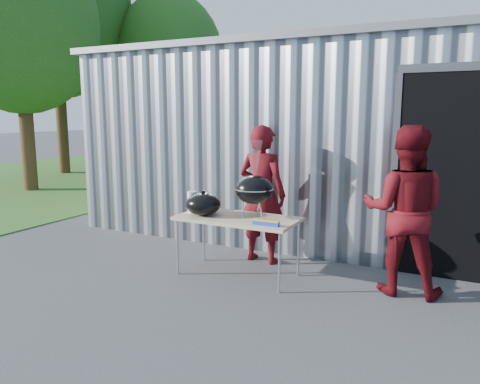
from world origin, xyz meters
The scene contains 14 objects.
ground centered at (0.00, 0.00, 0.00)m, with size 80.00×80.00×0.00m, color #3D3D40.
building centered at (0.92, 4.59, 1.54)m, with size 8.20×6.20×3.10m.
grass_patch centered at (-9.00, 6.00, 0.01)m, with size 10.00×12.00×0.02m, color #2D591E.
tree_left centered at (-7.50, 4.00, 4.23)m, with size 3.92×3.92×6.50m.
tree_mid centered at (-9.50, 7.00, 5.30)m, with size 4.91×4.91×8.13m.
tree_far centered at (-6.50, 9.00, 3.90)m, with size 3.62×3.62×5.99m.
folding_table centered at (0.38, 0.63, 0.71)m, with size 1.50×0.75×0.75m.
kettle_grill centered at (0.57, 0.71, 1.16)m, with size 0.48×0.48×0.95m.
grill_lid centered at (-0.05, 0.53, 0.89)m, with size 0.44×0.44×0.32m.
paper_towels centered at (-0.25, 0.58, 0.89)m, with size 0.12×0.12×0.28m, color white.
white_tub centered at (-0.17, 0.82, 0.80)m, with size 0.20×0.15×0.10m, color white.
foil_box centered at (0.87, 0.38, 0.78)m, with size 0.32×0.06×0.06m.
person_cook centered at (0.42, 1.29, 0.93)m, with size 0.68×0.45×1.87m, color #540A10.
person_bystander centered at (2.30, 0.97, 0.95)m, with size 0.92×0.72×1.90m, color #540A10.
Camera 1 is at (2.96, -4.41, 2.02)m, focal length 35.00 mm.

